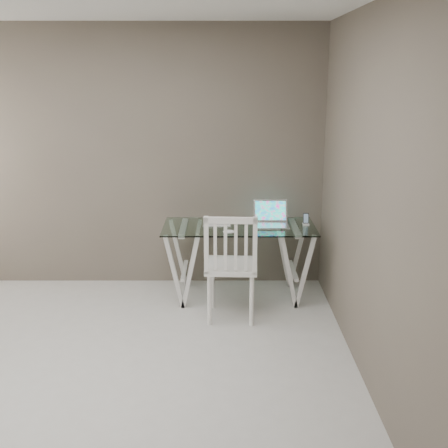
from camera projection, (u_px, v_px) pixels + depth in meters
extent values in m
plane|color=#BBB8B3|center=(90.00, 394.00, 4.00)|extent=(4.50, 4.50, 0.00)
cube|color=#60574B|center=(131.00, 159.00, 5.81)|extent=(4.00, 0.02, 2.70)
cube|color=#60574B|center=(384.00, 211.00, 3.65)|extent=(0.02, 4.50, 2.70)
cube|color=silver|center=(239.00, 227.00, 5.54)|extent=(1.50, 0.70, 0.01)
cube|color=silver|center=(184.00, 263.00, 5.64)|extent=(0.24, 0.62, 0.72)
cube|color=silver|center=(293.00, 263.00, 5.64)|extent=(0.24, 0.62, 0.72)
cube|color=white|center=(231.00, 266.00, 5.14)|extent=(0.49, 0.49, 0.04)
cylinder|color=white|center=(210.00, 300.00, 5.04)|extent=(0.04, 0.04, 0.48)
cylinder|color=white|center=(252.00, 301.00, 5.02)|extent=(0.04, 0.04, 0.48)
cylinder|color=white|center=(212.00, 285.00, 5.40)|extent=(0.04, 0.04, 0.48)
cylinder|color=white|center=(252.00, 285.00, 5.39)|extent=(0.04, 0.04, 0.48)
cube|color=white|center=(231.00, 246.00, 4.87)|extent=(0.47, 0.06, 0.52)
cube|color=silver|center=(271.00, 226.00, 5.54)|extent=(0.34, 0.23, 0.01)
cube|color=#19D899|center=(270.00, 211.00, 5.65)|extent=(0.34, 0.08, 0.22)
cube|color=silver|center=(217.00, 225.00, 5.56)|extent=(0.29, 0.12, 0.01)
ellipsoid|color=white|center=(229.00, 232.00, 5.29)|extent=(0.11, 0.07, 0.04)
cube|color=white|center=(306.00, 224.00, 5.59)|extent=(0.06, 0.06, 0.01)
cube|color=black|center=(306.00, 218.00, 5.58)|extent=(0.05, 0.03, 0.10)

